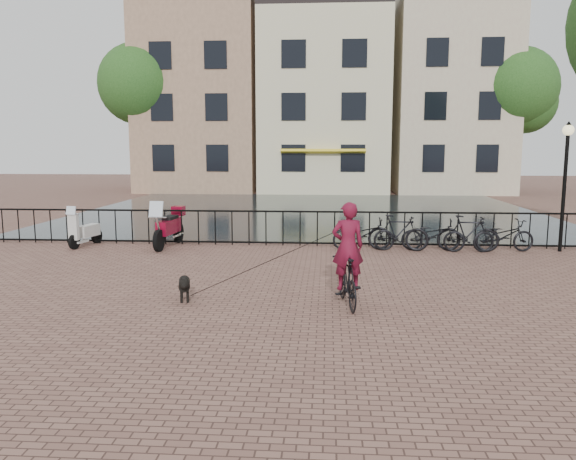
# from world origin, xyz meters

# --- Properties ---
(ground) EXTENTS (100.00, 100.00, 0.00)m
(ground) POSITION_xyz_m (0.00, 0.00, 0.00)
(ground) COLOR brown
(ground) RESTS_ON ground
(canal_water) EXTENTS (20.00, 20.00, 0.00)m
(canal_water) POSITION_xyz_m (0.00, 17.30, 0.00)
(canal_water) COLOR black
(canal_water) RESTS_ON ground
(railing) EXTENTS (20.00, 0.05, 1.02)m
(railing) POSITION_xyz_m (0.00, 8.00, 0.50)
(railing) COLOR black
(railing) RESTS_ON ground
(canal_house_left) EXTENTS (7.50, 9.00, 12.80)m
(canal_house_left) POSITION_xyz_m (-7.50, 30.00, 6.40)
(canal_house_left) COLOR #86644E
(canal_house_left) RESTS_ON ground
(canal_house_mid) EXTENTS (8.00, 9.50, 11.80)m
(canal_house_mid) POSITION_xyz_m (0.50, 30.00, 5.90)
(canal_house_mid) COLOR beige
(canal_house_mid) RESTS_ON ground
(canal_house_right) EXTENTS (7.00, 9.00, 13.30)m
(canal_house_right) POSITION_xyz_m (8.50, 30.00, 6.65)
(canal_house_right) COLOR tan
(canal_house_right) RESTS_ON ground
(tree_far_left) EXTENTS (5.04, 5.04, 9.27)m
(tree_far_left) POSITION_xyz_m (-11.00, 27.00, 6.73)
(tree_far_left) COLOR black
(tree_far_left) RESTS_ON ground
(tree_far_right) EXTENTS (4.76, 4.76, 8.76)m
(tree_far_right) POSITION_xyz_m (12.00, 27.00, 6.35)
(tree_far_right) COLOR black
(tree_far_right) RESTS_ON ground
(lamp_post) EXTENTS (0.30, 0.30, 3.45)m
(lamp_post) POSITION_xyz_m (7.20, 7.60, 2.38)
(lamp_post) COLOR black
(lamp_post) RESTS_ON ground
(cyclist) EXTENTS (0.76, 1.67, 2.21)m
(cyclist) POSITION_xyz_m (1.16, 1.79, 0.84)
(cyclist) COLOR black
(cyclist) RESTS_ON ground
(dog) EXTENTS (0.42, 0.79, 0.51)m
(dog) POSITION_xyz_m (-1.87, 1.94, 0.26)
(dog) COLOR black
(dog) RESTS_ON ground
(motorcycle) EXTENTS (0.66, 2.04, 1.43)m
(motorcycle) POSITION_xyz_m (-3.75, 7.53, 0.72)
(motorcycle) COLOR maroon
(motorcycle) RESTS_ON ground
(scooter) EXTENTS (0.65, 1.40, 1.25)m
(scooter) POSITION_xyz_m (-6.20, 7.49, 0.63)
(scooter) COLOR beige
(scooter) RESTS_ON ground
(parked_bike_0) EXTENTS (1.74, 0.67, 0.90)m
(parked_bike_0) POSITION_xyz_m (1.80, 7.40, 0.45)
(parked_bike_0) COLOR black
(parked_bike_0) RESTS_ON ground
(parked_bike_1) EXTENTS (1.71, 0.70, 1.00)m
(parked_bike_1) POSITION_xyz_m (2.75, 7.40, 0.50)
(parked_bike_1) COLOR black
(parked_bike_1) RESTS_ON ground
(parked_bike_2) EXTENTS (1.78, 0.84, 0.90)m
(parked_bike_2) POSITION_xyz_m (3.70, 7.40, 0.45)
(parked_bike_2) COLOR black
(parked_bike_2) RESTS_ON ground
(parked_bike_3) EXTENTS (1.70, 0.62, 1.00)m
(parked_bike_3) POSITION_xyz_m (4.65, 7.40, 0.50)
(parked_bike_3) COLOR black
(parked_bike_3) RESTS_ON ground
(parked_bike_4) EXTENTS (1.79, 0.87, 0.90)m
(parked_bike_4) POSITION_xyz_m (5.60, 7.40, 0.45)
(parked_bike_4) COLOR black
(parked_bike_4) RESTS_ON ground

